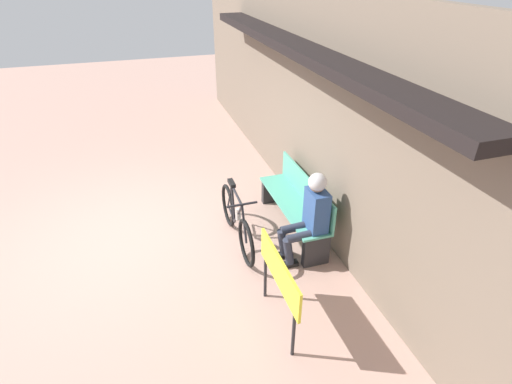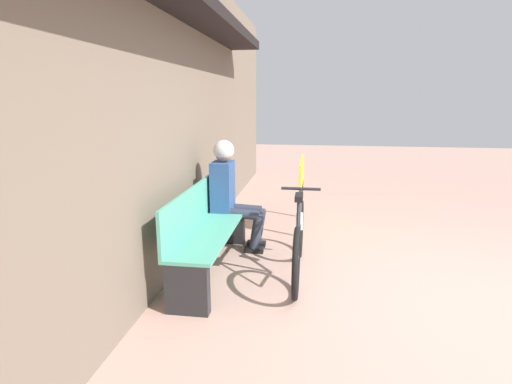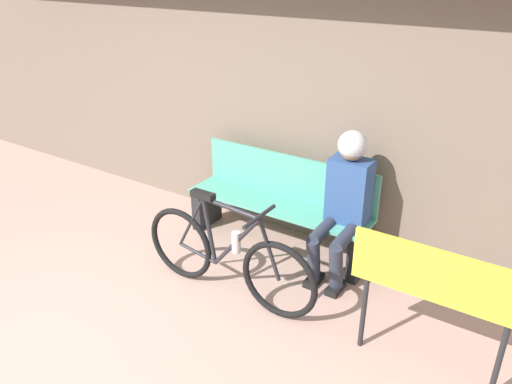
# 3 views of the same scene
# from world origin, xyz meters

# --- Properties ---
(ground_plane) EXTENTS (24.00, 24.00, 0.00)m
(ground_plane) POSITION_xyz_m (0.00, 0.00, 0.00)
(ground_plane) COLOR tan
(storefront_wall) EXTENTS (12.00, 0.56, 3.20)m
(storefront_wall) POSITION_xyz_m (0.00, 2.63, 1.66)
(storefront_wall) COLOR #756656
(storefront_wall) RESTS_ON ground_plane
(park_bench_near) EXTENTS (1.74, 0.42, 0.86)m
(park_bench_near) POSITION_xyz_m (0.50, 2.28, 0.41)
(park_bench_near) COLOR #51A88E
(park_bench_near) RESTS_ON ground_plane
(bicycle) EXTENTS (1.59, 0.40, 0.86)m
(bicycle) POSITION_xyz_m (0.55, 1.37, 0.35)
(bicycle) COLOR black
(bicycle) RESTS_ON ground_plane
(person_seated) EXTENTS (0.34, 0.59, 1.26)m
(person_seated) POSITION_xyz_m (1.16, 2.18, 0.72)
(person_seated) COLOR #2D3342
(person_seated) RESTS_ON ground_plane
(signboard) EXTENTS (1.07, 0.04, 0.92)m
(signboard) POSITION_xyz_m (2.10, 1.41, 0.69)
(signboard) COLOR #232326
(signboard) RESTS_ON ground_plane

